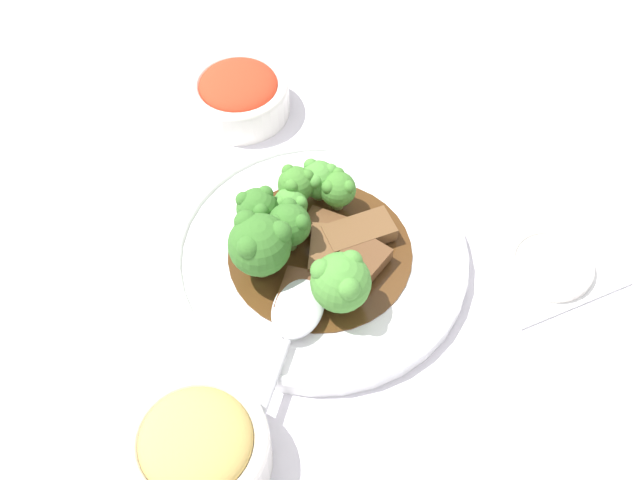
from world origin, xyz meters
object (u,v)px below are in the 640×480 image
at_px(broccoli_floret_2, 257,208).
at_px(broccoli_floret_7, 319,179).
at_px(broccoli_floret_1, 296,184).
at_px(broccoli_floret_3, 338,189).
at_px(broccoli_floret_5, 341,281).
at_px(serving_spoon, 291,328).
at_px(beef_strip_1, 320,252).
at_px(broccoli_floret_4, 260,244).
at_px(side_bowl_appetizer, 199,448).
at_px(main_plate, 320,255).
at_px(broccoli_floret_6, 290,204).
at_px(broccoli_floret_0, 289,224).
at_px(side_bowl_kimchi, 239,94).
at_px(beef_strip_2, 328,227).
at_px(beef_strip_3, 354,268).
at_px(beef_strip_0, 359,233).
at_px(beef_strip_4, 298,293).
at_px(sauce_dish, 551,265).

xyz_separation_m(broccoli_floret_2, broccoli_floret_7, (-0.07, -0.01, -0.01)).
bearing_deg(broccoli_floret_1, broccoli_floret_3, 146.32).
xyz_separation_m(broccoli_floret_5, serving_spoon, (0.05, 0.00, -0.03)).
distance_m(beef_strip_1, broccoli_floret_4, 0.06).
bearing_deg(side_bowl_appetizer, broccoli_floret_3, -144.30).
distance_m(main_plate, broccoli_floret_6, 0.05).
bearing_deg(broccoli_floret_3, broccoli_floret_0, 16.17).
xyz_separation_m(broccoli_floret_0, broccoli_floret_5, (-0.01, 0.08, 0.00)).
bearing_deg(main_plate, side_bowl_kimchi, -97.07).
bearing_deg(broccoli_floret_6, beef_strip_1, 93.20).
bearing_deg(side_bowl_appetizer, beef_strip_2, -145.02).
distance_m(beef_strip_3, side_bowl_kimchi, 0.26).
bearing_deg(broccoli_floret_6, main_plate, 97.65).
distance_m(beef_strip_2, beef_strip_3, 0.05).
bearing_deg(beef_strip_0, broccoli_floret_3, -93.05).
height_order(beef_strip_1, beef_strip_3, same).
relative_size(broccoli_floret_3, broccoli_floret_4, 0.64).
bearing_deg(side_bowl_appetizer, broccoli_floret_0, -138.34).
relative_size(broccoli_floret_2, broccoli_floret_4, 0.78).
distance_m(broccoli_floret_0, broccoli_floret_4, 0.04).
bearing_deg(beef_strip_3, main_plate, -70.18).
distance_m(beef_strip_1, beef_strip_3, 0.04).
bearing_deg(beef_strip_2, broccoli_floret_0, -3.09).
bearing_deg(side_bowl_kimchi, broccoli_floret_3, 94.30).
bearing_deg(serving_spoon, broccoli_floret_3, -137.09).
height_order(beef_strip_1, serving_spoon, same).
distance_m(broccoli_floret_0, broccoli_floret_6, 0.03).
bearing_deg(beef_strip_4, beef_strip_1, -144.52).
xyz_separation_m(beef_strip_3, broccoli_floret_5, (0.03, 0.02, 0.03)).
height_order(broccoli_floret_5, broccoli_floret_6, broccoli_floret_5).
distance_m(beef_strip_4, broccoli_floret_0, 0.06).
xyz_separation_m(beef_strip_0, broccoli_floret_3, (-0.00, -0.04, 0.02)).
relative_size(broccoli_floret_6, side_bowl_kimchi, 0.36).
distance_m(main_plate, broccoli_floret_2, 0.07).
relative_size(beef_strip_2, beef_strip_4, 0.98).
xyz_separation_m(broccoli_floret_4, broccoli_floret_7, (-0.09, -0.05, -0.01)).
distance_m(broccoli_floret_2, side_bowl_appetizer, 0.22).
bearing_deg(serving_spoon, side_bowl_appetizer, 27.52).
bearing_deg(beef_strip_0, broccoli_floret_7, -83.52).
height_order(broccoli_floret_0, sauce_dish, broccoli_floret_0).
bearing_deg(side_bowl_appetizer, serving_spoon, -152.48).
bearing_deg(beef_strip_3, sauce_dish, 154.83).
bearing_deg(broccoli_floret_7, broccoli_floret_3, 115.21).
bearing_deg(broccoli_floret_0, beef_strip_3, 122.13).
height_order(broccoli_floret_0, side_bowl_kimchi, broccoli_floret_0).
bearing_deg(broccoli_floret_1, beef_strip_1, 80.19).
relative_size(beef_strip_0, beef_strip_1, 1.19).
height_order(beef_strip_1, beef_strip_4, beef_strip_1).
bearing_deg(broccoli_floret_5, broccoli_floret_6, -94.10).
distance_m(broccoli_floret_4, serving_spoon, 0.08).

